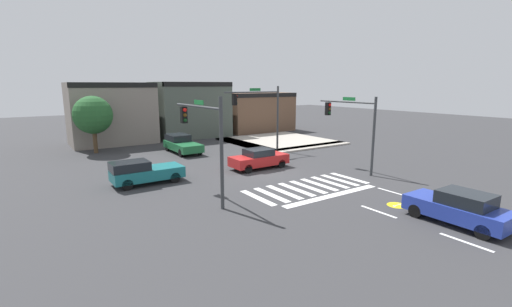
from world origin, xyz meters
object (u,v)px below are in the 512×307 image
object	(u,v)px
traffic_signal_northeast	(260,108)
car_blue	(459,208)
car_teal	(143,172)
traffic_signal_southwest	(203,129)
traffic_signal_southeast	(351,119)
car_red	(259,159)
car_green	(182,144)
roadside_tree	(93,115)

from	to	relation	value
traffic_signal_northeast	car_blue	bearing A→B (deg)	83.88
car_teal	traffic_signal_southwest	bearing A→B (deg)	-67.20
traffic_signal_southeast	car_red	xyz separation A→B (m)	(-5.05, 4.01, -2.91)
traffic_signal_southeast	car_teal	bearing A→B (deg)	70.78
car_red	car_green	size ratio (longest dim) A/B	0.90
traffic_signal_northeast	car_green	xyz separation A→B (m)	(-5.54, 4.30, -3.27)
car_green	roadside_tree	size ratio (longest dim) A/B	0.94
traffic_signal_southeast	car_green	world-z (taller)	traffic_signal_southeast
traffic_signal_southeast	traffic_signal_southwest	world-z (taller)	traffic_signal_southwest
traffic_signal_southeast	car_teal	world-z (taller)	traffic_signal_southeast
traffic_signal_southeast	car_blue	distance (m)	10.54
traffic_signal_southwest	car_green	distance (m)	13.78
roadside_tree	car_green	bearing A→B (deg)	-32.00
traffic_signal_southwest	car_teal	xyz separation A→B (m)	(-1.91, 4.54, -2.96)
traffic_signal_southwest	car_red	world-z (taller)	traffic_signal_southwest
car_green	traffic_signal_northeast	bearing A→B (deg)	52.16
car_green	car_blue	world-z (taller)	car_green
traffic_signal_northeast	car_blue	world-z (taller)	traffic_signal_northeast
car_teal	car_blue	distance (m)	16.94
traffic_signal_southeast	traffic_signal_northeast	bearing A→B (deg)	11.86
car_red	car_blue	bearing A→B (deg)	-84.46
car_teal	car_red	distance (m)	8.20
traffic_signal_southwest	roadside_tree	xyz separation A→B (m)	(-2.49, 16.90, -0.34)
car_red	car_blue	size ratio (longest dim) A/B	1.02
traffic_signal_southeast	car_teal	size ratio (longest dim) A/B	1.23
traffic_signal_southwest	car_red	bearing A→B (deg)	-57.90
car_teal	roadside_tree	world-z (taller)	roadside_tree
traffic_signal_southwest	car_teal	distance (m)	5.74
traffic_signal_southwest	car_green	xyz separation A→B (m)	(3.97, 12.86, -2.94)
roadside_tree	traffic_signal_northeast	bearing A→B (deg)	-34.80
car_red	roadside_tree	bearing A→B (deg)	124.06
traffic_signal_southeast	traffic_signal_southwest	distance (m)	11.33
traffic_signal_southwest	car_teal	world-z (taller)	traffic_signal_southwest
traffic_signal_northeast	car_green	distance (m)	7.74
traffic_signal_southeast	traffic_signal_northeast	size ratio (longest dim) A/B	0.89
car_red	car_blue	xyz separation A→B (m)	(1.30, -13.43, 0.03)
traffic_signal_southeast	car_red	bearing A→B (deg)	51.58
traffic_signal_northeast	car_green	size ratio (longest dim) A/B	1.23
traffic_signal_northeast	car_green	bearing A→B (deg)	-37.84
car_green	car_blue	bearing A→B (deg)	9.15
traffic_signal_northeast	roadside_tree	size ratio (longest dim) A/B	1.16
car_blue	roadside_tree	distance (m)	28.38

